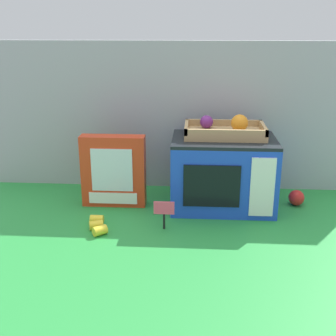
{
  "coord_description": "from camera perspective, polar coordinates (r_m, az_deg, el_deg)",
  "views": [
    {
      "loc": [
        0.06,
        -1.52,
        0.67
      ],
      "look_at": [
        -0.04,
        0.02,
        0.15
      ],
      "focal_mm": 46.47,
      "sensor_mm": 36.0,
      "label": 1
    }
  ],
  "objects": [
    {
      "name": "ground_plane",
      "position": [
        1.67,
        1.38,
        -5.14
      ],
      "size": [
        1.7,
        1.7,
        0.0
      ],
      "primitive_type": "plane",
      "color": "green",
      "rests_on": "ground"
    },
    {
      "name": "display_back_panel",
      "position": [
        1.8,
        1.78,
        6.75
      ],
      "size": [
        1.61,
        0.03,
        0.6
      ],
      "primitive_type": "cube",
      "color": "#A0A3A8",
      "rests_on": "ground"
    },
    {
      "name": "toy_microwave",
      "position": [
        1.64,
        7.21,
        -0.63
      ],
      "size": [
        0.38,
        0.26,
        0.27
      ],
      "color": "blue",
      "rests_on": "ground"
    },
    {
      "name": "food_groups_crate",
      "position": [
        1.63,
        7.53,
        4.93
      ],
      "size": [
        0.3,
        0.18,
        0.08
      ],
      "color": "tan",
      "rests_on": "toy_microwave"
    },
    {
      "name": "cookie_set_box",
      "position": [
        1.65,
        -7.16,
        -0.4
      ],
      "size": [
        0.24,
        0.06,
        0.27
      ],
      "color": "red",
      "rests_on": "ground"
    },
    {
      "name": "price_sign",
      "position": [
        1.47,
        -0.53,
        -5.64
      ],
      "size": [
        0.07,
        0.01,
        0.1
      ],
      "color": "black",
      "rests_on": "ground"
    },
    {
      "name": "loose_toy_banana",
      "position": [
        1.51,
        -9.22,
        -7.38
      ],
      "size": [
        0.08,
        0.13,
        0.03
      ],
      "color": "yellow",
      "rests_on": "ground"
    },
    {
      "name": "loose_toy_apple",
      "position": [
        1.74,
        16.49,
        -3.76
      ],
      "size": [
        0.06,
        0.06,
        0.06
      ],
      "primitive_type": "sphere",
      "color": "red",
      "rests_on": "ground"
    }
  ]
}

